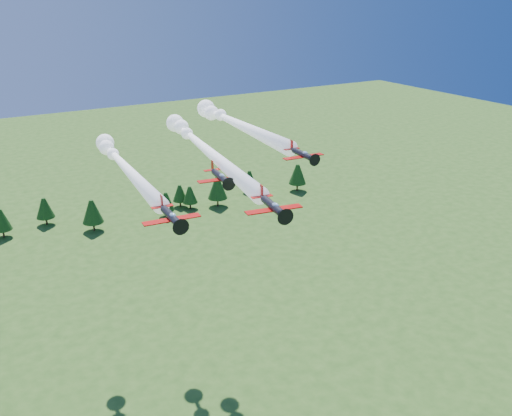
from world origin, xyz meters
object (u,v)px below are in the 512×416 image
plane_lead (203,147)px  plane_slot (220,177)px  plane_left (123,165)px  plane_right (234,122)px

plane_lead → plane_slot: plane_lead is taller
plane_left → plane_right: 22.11m
plane_lead → plane_left: plane_lead is taller
plane_right → plane_slot: plane_right is taller
plane_left → plane_slot: size_ratio=6.14×
plane_left → plane_slot: bearing=-65.2°
plane_right → plane_lead: bearing=-158.3°
plane_right → plane_slot: 21.97m
plane_left → plane_lead: bearing=-25.4°
plane_lead → plane_left: size_ratio=1.15×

